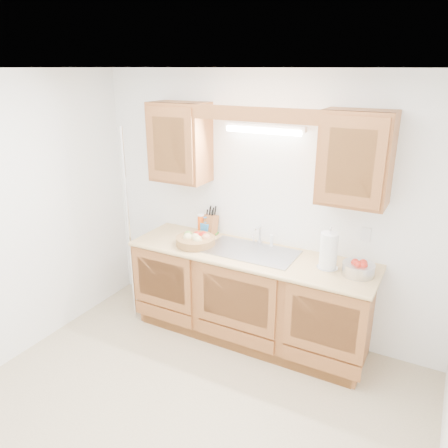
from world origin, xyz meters
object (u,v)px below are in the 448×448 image
Objects in this scene: fruit_basket at (196,240)px; knife_block at (211,225)px; apple_bowl at (359,268)px; paper_towel at (329,251)px.

fruit_basket is 1.48× the size of knife_block.
fruit_basket is at bearing -176.95° from apple_bowl.
paper_towel is 1.32× the size of apple_bowl.
apple_bowl is at bearing 3.05° from fruit_basket.
paper_towel is at bearing -8.22° from knife_block.
apple_bowl is (1.51, 0.08, 0.01)m from fruit_basket.
paper_towel is (1.25, -0.20, 0.05)m from knife_block.
fruit_basket is 1.26m from paper_towel.
fruit_basket is at bearing -176.17° from paper_towel.
knife_block is at bearing 170.81° from paper_towel.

